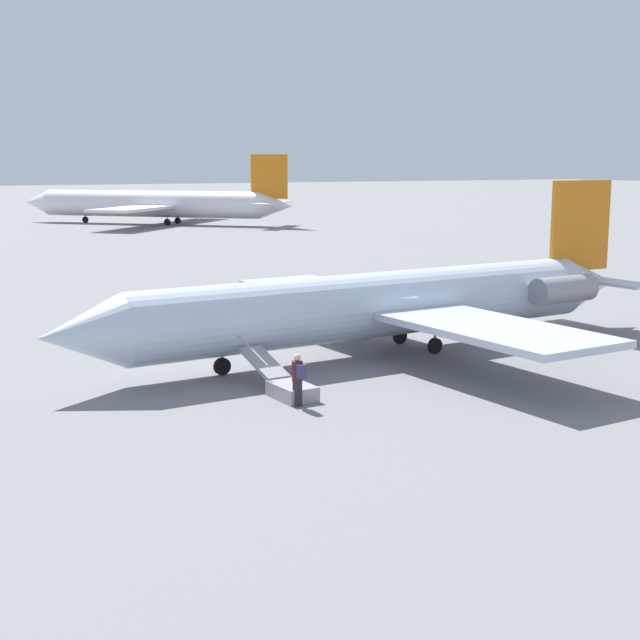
{
  "coord_description": "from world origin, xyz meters",
  "views": [
    {
      "loc": [
        19.22,
        30.64,
        7.81
      ],
      "look_at": [
        3.18,
        1.03,
        1.87
      ],
      "focal_mm": 50.0,
      "sensor_mm": 36.0,
      "label": 1
    }
  ],
  "objects_px": {
    "boarding_stairs": "(286,385)",
    "passenger": "(298,376)",
    "airplane_far_left": "(156,204)",
    "airplane_main": "(394,302)"
  },
  "relations": [
    {
      "from": "airplane_main",
      "to": "passenger",
      "type": "relative_size",
      "value": 16.16
    },
    {
      "from": "boarding_stairs",
      "to": "passenger",
      "type": "height_order",
      "value": "passenger"
    },
    {
      "from": "airplane_far_left",
      "to": "airplane_main",
      "type": "bearing_deg",
      "value": 123.56
    },
    {
      "from": "passenger",
      "to": "boarding_stairs",
      "type": "bearing_deg",
      "value": -13.29
    },
    {
      "from": "boarding_stairs",
      "to": "passenger",
      "type": "xyz_separation_m",
      "value": [
        0.24,
        1.37,
        0.63
      ]
    },
    {
      "from": "boarding_stairs",
      "to": "passenger",
      "type": "bearing_deg",
      "value": 166.71
    },
    {
      "from": "airplane_far_left",
      "to": "passenger",
      "type": "distance_m",
      "value": 89.9
    },
    {
      "from": "passenger",
      "to": "airplane_main",
      "type": "bearing_deg",
      "value": -55.93
    },
    {
      "from": "airplane_far_left",
      "to": "boarding_stairs",
      "type": "distance_m",
      "value": 88.53
    },
    {
      "from": "boarding_stairs",
      "to": "passenger",
      "type": "relative_size",
      "value": 2.34
    }
  ]
}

